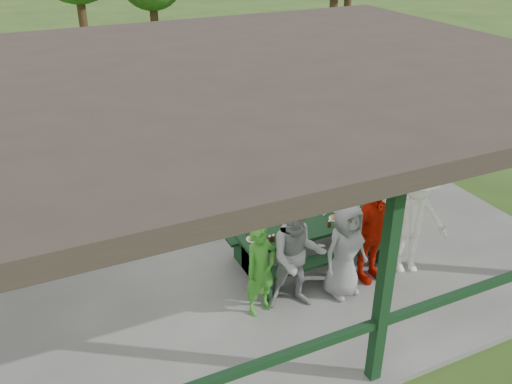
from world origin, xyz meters
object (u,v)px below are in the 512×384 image
spectator_blue (121,163)px  pickup_truck (242,83)px  farm_trailer (69,103)px  contestant_green (261,270)px  contestant_grey_left (297,256)px  contestant_white_fedora (413,220)px  contestant_red (371,232)px  spectator_lblue (202,167)px  spectator_grey (279,157)px  picnic_table_far (268,188)px  contestant_grey_mid (345,250)px  picnic_table_near (310,239)px

spectator_blue → pickup_truck: size_ratio=0.34×
spectator_blue → farm_trailer: size_ratio=0.52×
contestant_green → spectator_blue: bearing=89.6°
contestant_grey_left → contestant_white_fedora: contestant_white_fedora is taller
contestant_green → contestant_red: size_ratio=0.86×
contestant_green → farm_trailer: size_ratio=0.40×
contestant_red → spectator_lblue: contestant_red is taller
contestant_green → spectator_blue: size_ratio=0.77×
contestant_white_fedora → spectator_grey: 3.65m
spectator_blue → picnic_table_far: bearing=171.2°
spectator_grey → contestant_grey_left: bearing=76.0°
picnic_table_far → spectator_grey: (0.61, 0.73, 0.28)m
contestant_grey_mid → contestant_grey_left: bearing=168.5°
picnic_table_far → spectator_blue: 2.96m
contestant_red → farm_trailer: (-3.30, 9.80, -0.32)m
contestant_green → spectator_blue: spectator_blue is taller
contestant_green → spectator_lblue: (0.38, 3.55, 0.08)m
spectator_grey → farm_trailer: (-3.46, 6.29, -0.19)m
contestant_grey_left → spectator_grey: 3.95m
picnic_table_near → spectator_blue: 4.13m
picnic_table_far → contestant_red: (0.45, -2.78, 0.40)m
contestant_white_fedora → farm_trailer: size_ratio=0.53×
picnic_table_near → spectator_lblue: (-0.92, 2.76, 0.36)m
contestant_white_fedora → spectator_lblue: 4.31m
contestant_green → contestant_white_fedora: (2.69, -0.09, 0.21)m
contestant_red → spectator_grey: (0.17, 3.51, -0.12)m
spectator_blue → contestant_grey_left: bearing=129.7°
spectator_grey → farm_trailer: spectator_grey is taller
spectator_grey → contestant_white_fedora: bearing=108.5°
picnic_table_far → contestant_grey_mid: contestant_grey_mid is taller
contestant_grey_mid → spectator_lblue: size_ratio=0.96×
contestant_red → spectator_blue: (-3.04, 4.12, 0.10)m
picnic_table_near → spectator_blue: size_ratio=1.30×
contestant_red → farm_trailer: contestant_red is taller
contestant_white_fedora → spectator_grey: bearing=118.6°
picnic_table_near → contestant_grey_left: (-0.76, -0.89, 0.42)m
contestant_grey_left → pickup_truck: size_ratio=0.32×
spectator_blue → farm_trailer: bearing=-68.8°
contestant_white_fedora → spectator_lblue: (-2.31, 3.63, -0.13)m
contestant_grey_mid → spectator_grey: (0.76, 3.67, -0.05)m
picnic_table_far → picnic_table_near: bearing=-95.8°
picnic_table_far → contestant_red: 2.84m
spectator_blue → contestant_red: bearing=145.0°
contestant_white_fedora → contestant_grey_mid: bearing=-157.4°
contestant_grey_left → pickup_truck: 9.87m
contestant_green → picnic_table_far: bearing=46.4°
spectator_blue → spectator_grey: bearing=-172.2°
picnic_table_near → picnic_table_far: size_ratio=1.07×
contestant_grey_left → contestant_grey_mid: contestant_grey_left is taller
contestant_green → contestant_white_fedora: contestant_white_fedora is taller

